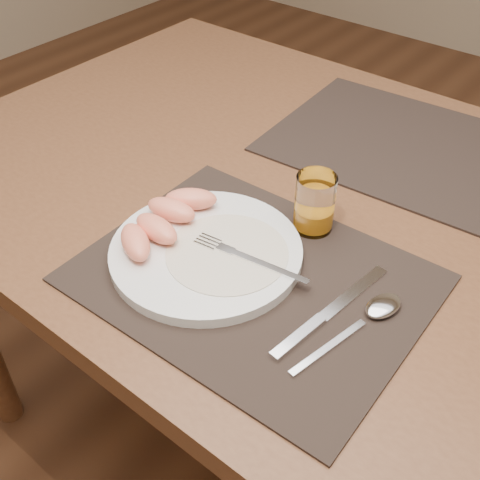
% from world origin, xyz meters
% --- Properties ---
extents(ground, '(5.00, 5.00, 0.00)m').
position_xyz_m(ground, '(0.00, 0.00, 0.00)').
color(ground, '#55321D').
rests_on(ground, ground).
extents(table, '(1.40, 0.90, 0.75)m').
position_xyz_m(table, '(0.00, 0.00, 0.67)').
color(table, brown).
rests_on(table, ground).
extents(placemat_near, '(0.46, 0.36, 0.00)m').
position_xyz_m(placemat_near, '(0.03, -0.22, 0.75)').
color(placemat_near, black).
rests_on(placemat_near, table).
extents(placemat_far, '(0.47, 0.38, 0.00)m').
position_xyz_m(placemat_far, '(0.03, 0.22, 0.75)').
color(placemat_far, black).
rests_on(placemat_far, table).
extents(plate, '(0.27, 0.27, 0.02)m').
position_xyz_m(plate, '(-0.05, -0.23, 0.76)').
color(plate, white).
rests_on(plate, placemat_near).
extents(plate_dressing, '(0.17, 0.17, 0.00)m').
position_xyz_m(plate_dressing, '(-0.02, -0.22, 0.77)').
color(plate_dressing, white).
rests_on(plate_dressing, plate).
extents(fork, '(0.18, 0.04, 0.00)m').
position_xyz_m(fork, '(-0.00, -0.21, 0.77)').
color(fork, silver).
rests_on(fork, plate).
extents(knife, '(0.04, 0.22, 0.01)m').
position_xyz_m(knife, '(0.14, -0.23, 0.76)').
color(knife, silver).
rests_on(knife, placemat_near).
extents(spoon, '(0.06, 0.19, 0.01)m').
position_xyz_m(spoon, '(0.19, -0.18, 0.76)').
color(spoon, silver).
rests_on(spoon, placemat_near).
extents(juice_glass, '(0.06, 0.06, 0.09)m').
position_xyz_m(juice_glass, '(0.03, -0.08, 0.79)').
color(juice_glass, white).
rests_on(juice_glass, placemat_near).
extents(grapefruit_wedges, '(0.10, 0.20, 0.03)m').
position_xyz_m(grapefruit_wedges, '(-0.12, -0.23, 0.79)').
color(grapefruit_wedges, '#FF8B68').
rests_on(grapefruit_wedges, plate).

